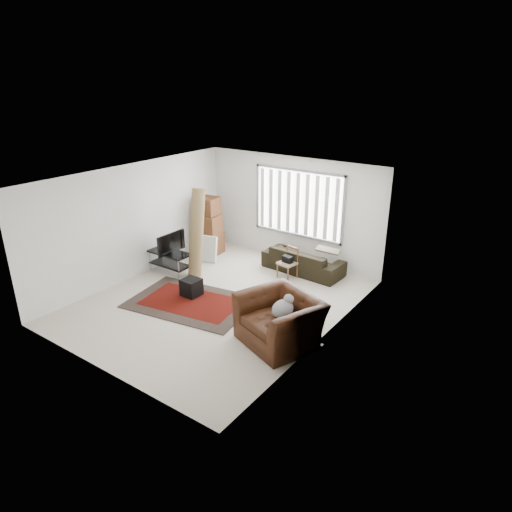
% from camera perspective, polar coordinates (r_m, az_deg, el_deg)
% --- Properties ---
extents(room, '(6.00, 6.02, 2.71)m').
position_cam_1_polar(room, '(9.61, -2.93, 4.78)').
color(room, beige).
rests_on(room, ground).
extents(persian_rug, '(2.82, 2.12, 0.02)m').
position_cam_1_polar(persian_rug, '(9.93, -8.12, -5.74)').
color(persian_rug, black).
rests_on(persian_rug, ground).
extents(tv_stand, '(1.08, 0.49, 0.54)m').
position_cam_1_polar(tv_stand, '(11.33, -10.72, -0.21)').
color(tv_stand, black).
rests_on(tv_stand, ground).
extents(tv, '(0.11, 0.88, 0.50)m').
position_cam_1_polar(tv, '(11.19, -10.87, 1.70)').
color(tv, black).
rests_on(tv, tv_stand).
extents(subwoofer, '(0.38, 0.38, 0.38)m').
position_cam_1_polar(subwoofer, '(10.14, -8.08, -3.88)').
color(subwoofer, black).
rests_on(subwoofer, persian_rug).
extents(moving_boxes, '(0.70, 0.65, 1.55)m').
position_cam_1_polar(moving_boxes, '(12.32, -5.91, 3.52)').
color(moving_boxes, brown).
rests_on(moving_boxes, ground).
extents(white_flatpack, '(0.57, 0.30, 0.69)m').
position_cam_1_polar(white_flatpack, '(11.89, -6.13, 0.90)').
color(white_flatpack, silver).
rests_on(white_flatpack, ground).
extents(rolled_rug, '(0.43, 0.72, 2.12)m').
position_cam_1_polar(rolled_rug, '(10.91, -7.43, 2.88)').
color(rolled_rug, olive).
rests_on(rolled_rug, ground).
extents(sofa, '(2.07, 0.99, 0.78)m').
position_cam_1_polar(sofa, '(11.25, 5.93, -0.10)').
color(sofa, black).
rests_on(sofa, ground).
extents(side_chair, '(0.46, 0.46, 0.74)m').
position_cam_1_polar(side_chair, '(10.89, 4.03, -0.66)').
color(side_chair, '#8E765D').
rests_on(side_chair, ground).
extents(armchair, '(1.71, 1.61, 1.02)m').
position_cam_1_polar(armchair, '(8.26, 2.98, -7.64)').
color(armchair, '#391A0B').
rests_on(armchair, ground).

